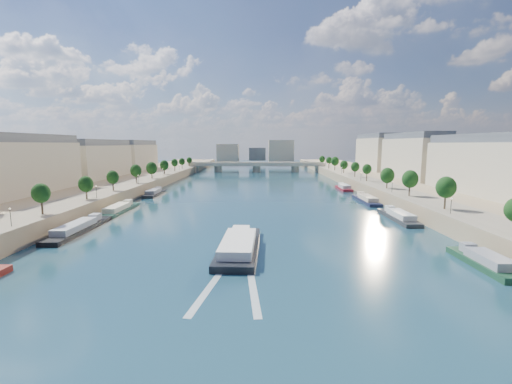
{
  "coord_description": "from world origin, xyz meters",
  "views": [
    {
      "loc": [
        2.49,
        -43.31,
        23.24
      ],
      "look_at": [
        1.13,
        85.74,
        5.0
      ],
      "focal_mm": 24.0,
      "sensor_mm": 36.0,
      "label": 1
    }
  ],
  "objects": [
    {
      "name": "pave_left",
      "position": [
        -57.0,
        100.0,
        5.05
      ],
      "size": [
        14.0,
        520.0,
        0.1
      ],
      "primitive_type": "cube",
      "color": "gray",
      "rests_on": "quay_left"
    },
    {
      "name": "moored_barges_left",
      "position": [
        -45.5,
        43.32,
        0.84
      ],
      "size": [
        5.0,
        151.84,
        3.6
      ],
      "color": "#1B213C",
      "rests_on": "ground"
    },
    {
      "name": "buildings_left",
      "position": [
        -85.0,
        112.0,
        16.45
      ],
      "size": [
        16.0,
        226.0,
        23.2
      ],
      "color": "beige",
      "rests_on": "ground"
    },
    {
      "name": "trees_left",
      "position": [
        -55.0,
        102.0,
        10.48
      ],
      "size": [
        4.8,
        268.8,
        8.26
      ],
      "color": "#382B1E",
      "rests_on": "ground"
    },
    {
      "name": "bridge",
      "position": [
        0.0,
        240.23,
        5.08
      ],
      "size": [
        112.0,
        12.0,
        8.15
      ],
      "color": "#C1B79E",
      "rests_on": "ground"
    },
    {
      "name": "ground",
      "position": [
        0.0,
        100.0,
        0.0
      ],
      "size": [
        700.0,
        700.0,
        0.0
      ],
      "primitive_type": "plane",
      "color": "#0C2B36",
      "rests_on": "ground"
    },
    {
      "name": "quay_right",
      "position": [
        72.0,
        100.0,
        2.5
      ],
      "size": [
        44.0,
        520.0,
        5.0
      ],
      "primitive_type": "cube",
      "color": "#9E8460",
      "rests_on": "ground"
    },
    {
      "name": "trees_right",
      "position": [
        55.0,
        110.0,
        10.48
      ],
      "size": [
        4.8,
        268.8,
        8.26
      ],
      "color": "#382B1E",
      "rests_on": "ground"
    },
    {
      "name": "moored_barges_right",
      "position": [
        45.5,
        55.53,
        0.84
      ],
      "size": [
        5.0,
        166.87,
        3.6
      ],
      "color": "black",
      "rests_on": "ground"
    },
    {
      "name": "lamps_right",
      "position": [
        52.5,
        105.0,
        7.78
      ],
      "size": [
        0.36,
        200.36,
        4.28
      ],
      "color": "black",
      "rests_on": "ground"
    },
    {
      "name": "buildings_right",
      "position": [
        85.0,
        112.0,
        16.45
      ],
      "size": [
        16.0,
        226.0,
        23.2
      ],
      "color": "beige",
      "rests_on": "ground"
    },
    {
      "name": "quay_left",
      "position": [
        -72.0,
        100.0,
        2.5
      ],
      "size": [
        44.0,
        520.0,
        5.0
      ],
      "primitive_type": "cube",
      "color": "#9E8460",
      "rests_on": "ground"
    },
    {
      "name": "skyline",
      "position": [
        3.19,
        319.52,
        14.66
      ],
      "size": [
        79.0,
        42.0,
        22.0
      ],
      "color": "beige",
      "rests_on": "ground"
    },
    {
      "name": "wake",
      "position": [
        -2.03,
        12.37,
        0.02
      ],
      "size": [
        10.76,
        26.0,
        0.04
      ],
      "color": "silver",
      "rests_on": "ground"
    },
    {
      "name": "tour_barge",
      "position": [
        -2.03,
        28.95,
        1.09
      ],
      "size": [
        9.1,
        28.74,
        3.87
      ],
      "rotation": [
        0.0,
        0.0,
        -0.03
      ],
      "color": "black",
      "rests_on": "ground"
    },
    {
      "name": "lamps_left",
      "position": [
        -52.5,
        90.0,
        7.78
      ],
      "size": [
        0.36,
        200.36,
        4.28
      ],
      "color": "black",
      "rests_on": "ground"
    },
    {
      "name": "pave_right",
      "position": [
        57.0,
        100.0,
        5.05
      ],
      "size": [
        14.0,
        520.0,
        0.1
      ],
      "primitive_type": "cube",
      "color": "gray",
      "rests_on": "quay_right"
    }
  ]
}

